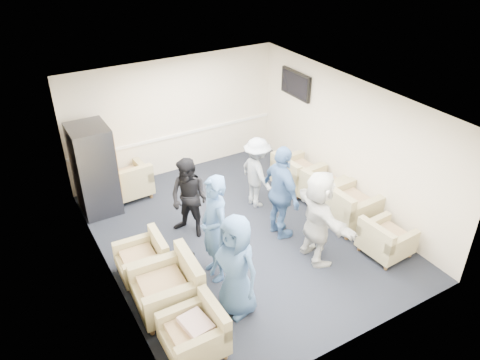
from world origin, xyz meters
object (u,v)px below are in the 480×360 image
person_mid_left (215,229)px  person_front_right (318,217)px  armchair_right_midfar (318,187)px  person_mid_right (281,193)px  person_front_left (236,266)px  person_back_left (189,198)px  armchair_right_midnear (346,208)px  armchair_left_mid (171,288)px  armchair_corner (129,183)px  vending_machine (95,169)px  armchair_left_near (197,333)px  armchair_right_far (296,175)px  armchair_left_far (145,260)px  armchair_right_near (384,241)px  person_back_right (257,173)px

person_mid_left → person_front_right: bearing=76.7°
armchair_right_midfar → person_mid_right: person_mid_right is taller
person_front_left → person_mid_right: 2.09m
person_back_left → person_mid_right: (1.46, -0.89, 0.14)m
armchair_right_midnear → person_front_right: bearing=111.6°
armchair_left_mid → person_back_left: (1.07, 1.59, 0.42)m
armchair_right_midnear → armchair_right_midfar: 0.94m
armchair_corner → vending_machine: (-0.69, -0.14, 0.59)m
armchair_right_midfar → armchair_left_near: bearing=110.8°
vending_machine → person_front_left: bearing=-74.9°
armchair_left_near → armchair_right_midnear: armchair_right_midnear is taller
armchair_left_near → armchair_right_midfar: armchair_right_midfar is taller
armchair_right_midnear → armchair_right_midfar: size_ratio=1.02×
person_back_left → armchair_left_mid: bearing=-65.4°
person_mid_right → person_front_right: (0.16, -0.89, -0.05)m
armchair_left_near → armchair_right_far: (3.80, 2.88, 0.03)m
armchair_left_far → vending_machine: (-0.11, 2.39, 0.62)m
armchair_right_near → vending_machine: bearing=41.1°
person_back_right → person_mid_right: person_mid_right is taller
person_mid_left → person_back_right: bearing=133.4°
armchair_left_mid → armchair_right_midfar: size_ratio=1.04×
armchair_left_mid → armchair_corner: size_ratio=1.11×
armchair_right_midnear → armchair_corner: armchair_right_midnear is taller
armchair_right_midnear → person_front_right: person_front_right is taller
armchair_right_near → person_mid_right: (-1.28, 1.44, 0.62)m
armchair_corner → person_mid_left: person_mid_left is taller
armchair_left_near → armchair_left_mid: 0.95m
armchair_right_far → person_front_right: person_front_right is taller
armchair_left_far → person_mid_right: 2.70m
armchair_left_mid → armchair_left_far: armchair_left_mid is taller
vending_machine → person_mid_left: person_mid_left is taller
armchair_right_midnear → person_mid_left: bearing=87.8°
person_front_left → armchair_corner: bearing=166.4°
armchair_left_far → person_back_left: size_ratio=0.51×
person_front_left → person_mid_right: bearing=108.2°
person_front_left → armchair_left_near: bearing=-83.3°
armchair_right_midnear → armchair_right_far: 1.59m
vending_machine → person_mid_left: 3.21m
armchair_corner → person_front_left: (0.35, -4.01, 0.52)m
person_mid_right → armchair_right_near: bearing=-135.2°
armchair_right_midnear → person_back_left: (-2.78, 1.25, 0.42)m
person_back_left → armchair_right_near: bearing=18.2°
armchair_corner → vending_machine: size_ratio=0.48×
armchair_right_far → vending_machine: vending_machine is taller
armchair_right_near → armchair_right_far: (-0.02, 2.66, 0.04)m
person_front_left → armchair_left_mid: bearing=-141.3°
armchair_corner → person_mid_right: bearing=123.8°
person_front_left → person_back_left: size_ratio=1.08×
armchair_left_mid → person_back_left: size_ratio=0.63×
armchair_right_midnear → armchair_left_mid: bearing=92.4°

